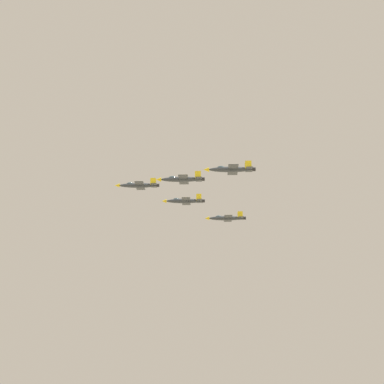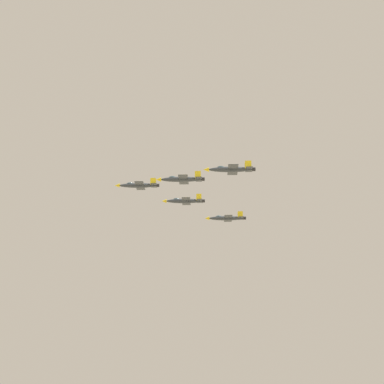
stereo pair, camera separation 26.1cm
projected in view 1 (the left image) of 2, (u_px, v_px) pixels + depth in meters
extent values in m
ellipsoid|color=#2D3338|center=(138.00, 185.00, 225.95)|extent=(11.36, 9.16, 1.67)
cone|color=gold|center=(117.00, 185.00, 226.02)|extent=(2.19, 2.14, 1.42)
ellipsoid|color=#334751|center=(130.00, 184.00, 226.17)|extent=(2.53, 2.34, 0.97)
cube|color=#2D3338|center=(140.00, 186.00, 225.92)|extent=(7.96, 9.18, 0.17)
cube|color=gold|center=(139.00, 182.00, 221.95)|extent=(2.52, 2.13, 0.20)
cube|color=gold|center=(141.00, 189.00, 229.91)|extent=(2.52, 2.13, 0.20)
cube|color=#2D3338|center=(154.00, 185.00, 225.90)|extent=(4.31, 4.78, 0.17)
cube|color=gold|center=(153.00, 181.00, 225.47)|extent=(1.61, 1.30, 2.41)
cube|color=gold|center=(153.00, 183.00, 227.06)|extent=(1.61, 1.30, 2.41)
cylinder|color=black|center=(158.00, 185.00, 225.89)|extent=(1.44, 1.49, 1.17)
ellipsoid|color=#2D3338|center=(181.00, 179.00, 212.33)|extent=(11.54, 9.65, 1.72)
cone|color=gold|center=(159.00, 180.00, 212.56)|extent=(2.25, 2.21, 1.46)
ellipsoid|color=#334751|center=(172.00, 178.00, 212.61)|extent=(2.60, 2.43, 1.00)
cube|color=#2D3338|center=(184.00, 180.00, 212.28)|extent=(8.33, 9.38, 0.17)
cube|color=gold|center=(183.00, 175.00, 208.20)|extent=(2.57, 2.23, 0.21)
cube|color=gold|center=(184.00, 184.00, 216.39)|extent=(2.57, 2.23, 0.21)
cube|color=#2D3338|center=(199.00, 179.00, 212.16)|extent=(4.49, 4.90, 0.17)
cube|color=gold|center=(198.00, 175.00, 211.72)|extent=(1.64, 1.37, 2.48)
cube|color=gold|center=(198.00, 176.00, 213.36)|extent=(1.64, 1.37, 2.48)
cylinder|color=black|center=(203.00, 179.00, 212.11)|extent=(1.50, 1.54, 1.20)
ellipsoid|color=#2D3338|center=(184.00, 201.00, 237.63)|extent=(11.50, 9.33, 1.69)
cone|color=gold|center=(164.00, 201.00, 237.72)|extent=(2.22, 2.17, 1.44)
ellipsoid|color=#334751|center=(176.00, 199.00, 237.85)|extent=(2.57, 2.38, 0.99)
cube|color=#2D3338|center=(186.00, 201.00, 237.59)|extent=(8.10, 9.31, 0.17)
cube|color=gold|center=(186.00, 198.00, 233.56)|extent=(2.55, 2.17, 0.20)
cube|color=gold|center=(186.00, 204.00, 241.64)|extent=(2.55, 2.17, 0.20)
cube|color=#2D3338|center=(200.00, 201.00, 237.55)|extent=(4.38, 4.85, 0.17)
cube|color=gold|center=(199.00, 197.00, 237.12)|extent=(1.63, 1.32, 2.45)
cube|color=gold|center=(199.00, 198.00, 238.73)|extent=(1.63, 1.32, 2.45)
cylinder|color=black|center=(204.00, 201.00, 237.54)|extent=(1.47, 1.51, 1.19)
ellipsoid|color=#2D3338|center=(231.00, 169.00, 199.00)|extent=(11.57, 9.53, 1.71)
cone|color=gold|center=(206.00, 170.00, 199.16)|extent=(2.25, 2.20, 1.46)
ellipsoid|color=#334751|center=(221.00, 168.00, 199.25)|extent=(2.59, 2.42, 1.00)
cube|color=#2D3338|center=(233.00, 170.00, 198.95)|extent=(8.24, 9.38, 0.17)
cube|color=gold|center=(233.00, 165.00, 194.88)|extent=(2.57, 2.21, 0.21)
cube|color=gold|center=(232.00, 174.00, 203.05)|extent=(2.57, 2.21, 0.21)
cube|color=#2D3338|center=(249.00, 169.00, 198.88)|extent=(4.46, 4.89, 0.17)
cube|color=gold|center=(248.00, 165.00, 198.43)|extent=(1.64, 1.35, 2.47)
cube|color=gold|center=(248.00, 166.00, 200.07)|extent=(1.64, 1.35, 2.47)
cylinder|color=black|center=(254.00, 169.00, 198.84)|extent=(1.49, 1.53, 1.20)
ellipsoid|color=#2D3338|center=(226.00, 218.00, 248.93)|extent=(11.42, 9.45, 1.69)
cone|color=gold|center=(207.00, 218.00, 249.12)|extent=(2.22, 2.18, 1.44)
ellipsoid|color=#334751|center=(219.00, 217.00, 249.20)|extent=(2.56, 2.39, 0.99)
cube|color=#2D3338|center=(228.00, 218.00, 248.89)|extent=(8.17, 9.26, 0.17)
cube|color=gold|center=(228.00, 215.00, 244.87)|extent=(2.54, 2.19, 0.20)
cube|color=gold|center=(228.00, 221.00, 252.94)|extent=(2.54, 2.19, 0.20)
cube|color=#2D3338|center=(241.00, 218.00, 248.80)|extent=(4.41, 4.83, 0.17)
cube|color=gold|center=(240.00, 214.00, 248.36)|extent=(1.62, 1.34, 2.45)
cube|color=gold|center=(240.00, 216.00, 249.98)|extent=(1.62, 1.34, 2.45)
cylinder|color=black|center=(245.00, 218.00, 248.76)|extent=(1.47, 1.51, 1.19)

